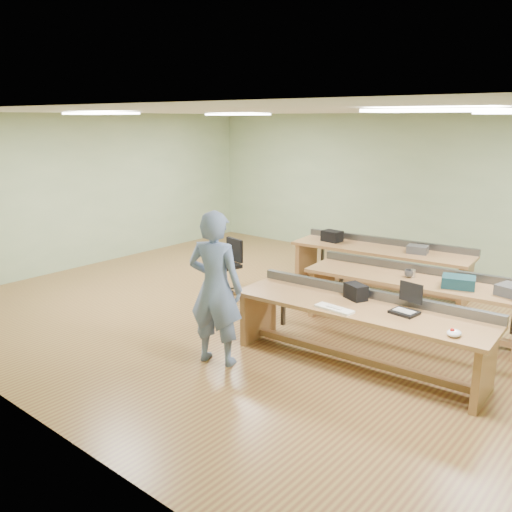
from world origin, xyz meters
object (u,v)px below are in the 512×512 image
(person, at_px, (215,288))
(task_chair, at_px, (227,273))
(workbench_front, at_px, (360,321))
(workbench_back, at_px, (381,259))
(workbench_mid, at_px, (414,291))
(laptop_base, at_px, (404,312))
(camera_bag, at_px, (356,292))
(parts_bin_teal, at_px, (458,282))
(drinks_can, at_px, (413,274))
(mug, at_px, (409,274))

(person, bearing_deg, task_chair, -67.05)
(workbench_front, bearing_deg, workbench_back, 108.78)
(workbench_back, relative_size, person, 1.66)
(workbench_mid, bearing_deg, task_chair, -177.61)
(workbench_back, bearing_deg, laptop_base, -64.48)
(laptop_base, xyz_separation_m, camera_bag, (-0.69, 0.10, 0.08))
(workbench_back, relative_size, parts_bin_teal, 7.59)
(drinks_can, bearing_deg, person, -118.03)
(person, distance_m, parts_bin_teal, 3.21)
(camera_bag, relative_size, mug, 2.06)
(workbench_back, relative_size, laptop_base, 10.70)
(parts_bin_teal, bearing_deg, workbench_mid, 177.09)
(workbench_front, bearing_deg, parts_bin_teal, 63.09)
(workbench_mid, bearing_deg, workbench_front, -96.14)
(person, height_order, drinks_can, person)
(workbench_front, xyz_separation_m, drinks_can, (-0.02, 1.50, 0.25))
(mug, bearing_deg, workbench_front, -87.49)
(workbench_back, xyz_separation_m, mug, (1.12, -1.35, 0.24))
(mug, bearing_deg, task_chair, -172.00)
(workbench_mid, bearing_deg, mug, -176.92)
(drinks_can, bearing_deg, laptop_base, -69.33)
(workbench_front, relative_size, drinks_can, 26.92)
(task_chair, relative_size, mug, 6.79)
(workbench_front, bearing_deg, drinks_can, 86.85)
(task_chair, bearing_deg, workbench_front, -6.43)
(parts_bin_teal, xyz_separation_m, drinks_can, (-0.64, 0.03, -0.01))
(mug, height_order, drinks_can, drinks_can)
(laptop_base, bearing_deg, camera_bag, 178.68)
(workbench_front, bearing_deg, task_chair, 157.55)
(laptop_base, relative_size, parts_bin_teal, 0.71)
(workbench_mid, height_order, workbench_back, same)
(parts_bin_teal, bearing_deg, task_chair, -173.74)
(workbench_back, height_order, laptop_base, workbench_back)
(task_chair, bearing_deg, workbench_mid, 20.22)
(laptop_base, height_order, camera_bag, camera_bag)
(camera_bag, bearing_deg, workbench_front, -22.11)
(workbench_front, height_order, laptop_base, workbench_front)
(workbench_front, bearing_deg, workbench_mid, 85.67)
(workbench_mid, relative_size, parts_bin_teal, 7.50)
(laptop_base, bearing_deg, workbench_mid, 116.47)
(person, height_order, laptop_base, person)
(parts_bin_teal, bearing_deg, camera_bag, -121.62)
(workbench_front, relative_size, parts_bin_teal, 7.68)
(parts_bin_teal, bearing_deg, workbench_front, -113.09)
(person, relative_size, laptop_base, 6.46)
(parts_bin_teal, bearing_deg, mug, 178.41)
(task_chair, bearing_deg, drinks_can, 20.26)
(workbench_mid, distance_m, drinks_can, 0.25)
(camera_bag, relative_size, drinks_can, 2.38)
(task_chair, relative_size, parts_bin_teal, 2.24)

